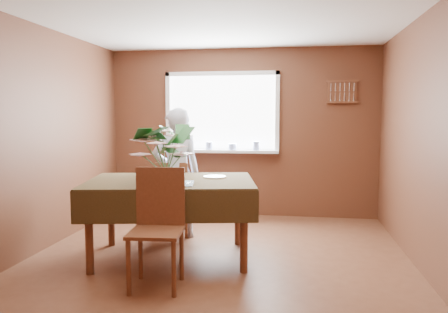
% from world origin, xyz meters
% --- Properties ---
extents(floor, '(4.50, 4.50, 0.00)m').
position_xyz_m(floor, '(0.00, 0.00, 0.00)').
color(floor, brown).
rests_on(floor, ground).
extents(ceiling, '(4.50, 4.50, 0.00)m').
position_xyz_m(ceiling, '(0.00, 0.00, 2.50)').
color(ceiling, white).
rests_on(ceiling, wall_back).
extents(wall_back, '(4.00, 0.00, 4.00)m').
position_xyz_m(wall_back, '(0.00, 2.25, 1.25)').
color(wall_back, brown).
rests_on(wall_back, floor).
extents(wall_front, '(4.00, 0.00, 4.00)m').
position_xyz_m(wall_front, '(0.00, -2.25, 1.25)').
color(wall_front, brown).
rests_on(wall_front, floor).
extents(wall_left, '(0.00, 4.50, 4.50)m').
position_xyz_m(wall_left, '(-2.00, 0.00, 1.25)').
color(wall_left, brown).
rests_on(wall_left, floor).
extents(wall_right, '(0.00, 4.50, 4.50)m').
position_xyz_m(wall_right, '(2.00, 0.00, 1.25)').
color(wall_right, brown).
rests_on(wall_right, floor).
extents(window_assembly, '(1.72, 0.20, 1.22)m').
position_xyz_m(window_assembly, '(-0.29, 2.20, 1.36)').
color(window_assembly, white).
rests_on(window_assembly, wall_back).
extents(spoon_rack, '(0.44, 0.05, 0.33)m').
position_xyz_m(spoon_rack, '(1.45, 2.22, 1.85)').
color(spoon_rack, brown).
rests_on(spoon_rack, wall_back).
extents(dining_table, '(1.92, 1.48, 0.84)m').
position_xyz_m(dining_table, '(-0.50, 0.12, 0.73)').
color(dining_table, brown).
rests_on(dining_table, floor).
extents(chair_far, '(0.43, 0.43, 0.94)m').
position_xyz_m(chair_far, '(-0.70, 0.94, 0.51)').
color(chair_far, brown).
rests_on(chair_far, floor).
extents(chair_near, '(0.48, 0.48, 1.04)m').
position_xyz_m(chair_near, '(-0.41, -0.60, 0.56)').
color(chair_near, brown).
rests_on(chair_near, floor).
extents(seated_woman, '(0.69, 0.58, 1.60)m').
position_xyz_m(seated_woman, '(-0.65, 0.89, 0.80)').
color(seated_woman, white).
rests_on(seated_woman, floor).
extents(flower_bouquet, '(0.61, 0.61, 0.52)m').
position_xyz_m(flower_bouquet, '(-0.48, -0.10, 1.18)').
color(flower_bouquet, white).
rests_on(flower_bouquet, dining_table).
extents(side_plate, '(0.27, 0.27, 0.01)m').
position_xyz_m(side_plate, '(-0.07, 0.37, 0.84)').
color(side_plate, white).
rests_on(side_plate, dining_table).
extents(table_knife, '(0.05, 0.21, 0.00)m').
position_xyz_m(table_knife, '(-0.25, -0.14, 0.85)').
color(table_knife, silver).
rests_on(table_knife, dining_table).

